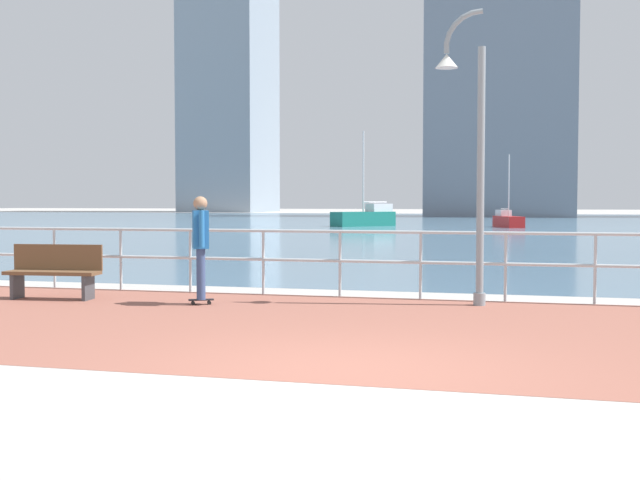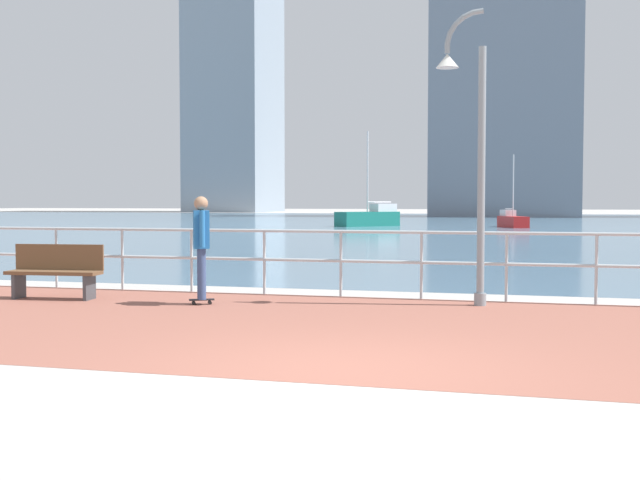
% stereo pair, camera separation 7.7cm
% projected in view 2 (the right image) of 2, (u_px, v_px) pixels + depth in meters
% --- Properties ---
extents(ground, '(220.00, 220.00, 0.00)m').
position_uv_depth(ground, '(501.00, 229.00, 46.42)').
color(ground, '#ADAAA5').
extents(brick_paving, '(28.00, 6.51, 0.01)m').
position_uv_depth(brick_paving, '(387.00, 329.00, 10.38)').
color(brick_paving, '#935647').
rests_on(brick_paving, ground).
extents(harbor_water, '(180.00, 88.00, 0.00)m').
position_uv_depth(harbor_water, '(507.00, 224.00, 56.95)').
color(harbor_water, slate).
rests_on(harbor_water, ground).
extents(waterfront_railing, '(25.25, 0.06, 1.16)m').
position_uv_depth(waterfront_railing, '(422.00, 252.00, 13.48)').
color(waterfront_railing, '#B2BCC1').
rests_on(waterfront_railing, ground).
extents(lamppost, '(0.82, 0.36, 4.67)m').
position_uv_depth(lamppost, '(470.00, 143.00, 12.59)').
color(lamppost, gray).
rests_on(lamppost, ground).
extents(skateboarder, '(0.41, 0.53, 1.73)m').
position_uv_depth(skateboarder, '(201.00, 240.00, 12.75)').
color(skateboarder, black).
rests_on(skateboarder, ground).
extents(park_bench, '(1.63, 0.59, 0.92)m').
position_uv_depth(park_bench, '(55.00, 271.00, 13.55)').
color(park_bench, brown).
rests_on(park_bench, ground).
extents(sailboat_blue, '(2.05, 3.38, 4.54)m').
position_uv_depth(sailboat_blue, '(512.00, 220.00, 49.98)').
color(sailboat_blue, '#B21E1E').
rests_on(sailboat_blue, ground).
extents(sailboat_red, '(3.89, 4.22, 6.17)m').
position_uv_depth(sailboat_red, '(369.00, 217.00, 52.24)').
color(sailboat_red, '#197266').
rests_on(sailboat_red, ground).
extents(tower_brick, '(15.06, 10.46, 33.26)m').
position_uv_depth(tower_brick, '(506.00, 66.00, 83.85)').
color(tower_brick, slate).
rests_on(tower_brick, ground).
extents(tower_concrete, '(11.33, 13.83, 42.58)m').
position_uv_depth(tower_concrete, '(234.00, 75.00, 119.08)').
color(tower_concrete, '#8493A3').
rests_on(tower_concrete, ground).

